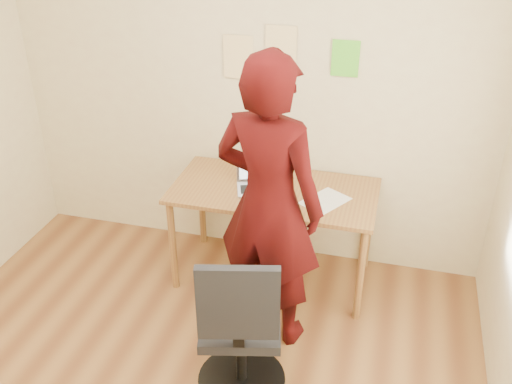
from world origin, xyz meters
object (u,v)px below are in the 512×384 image
(laptop, at_px, (259,180))
(person, at_px, (269,205))
(office_chair, at_px, (240,335))
(phone, at_px, (290,207))
(desk, at_px, (274,200))

(laptop, xyz_separation_m, person, (0.20, -0.54, 0.14))
(laptop, bearing_deg, office_chair, -99.12)
(phone, relative_size, person, 0.08)
(laptop, relative_size, office_chair, 0.37)
(desk, xyz_separation_m, office_chair, (0.07, -1.09, -0.23))
(laptop, distance_m, phone, 0.35)
(office_chair, distance_m, person, 0.76)
(office_chair, xyz_separation_m, person, (0.02, 0.56, 0.51))
(laptop, bearing_deg, person, -88.29)
(laptop, bearing_deg, phone, -57.93)
(desk, relative_size, office_chair, 1.41)
(desk, xyz_separation_m, laptop, (-0.11, 0.01, 0.14))
(person, bearing_deg, laptop, -56.46)
(office_chair, bearing_deg, person, 74.50)
(laptop, relative_size, phone, 2.45)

